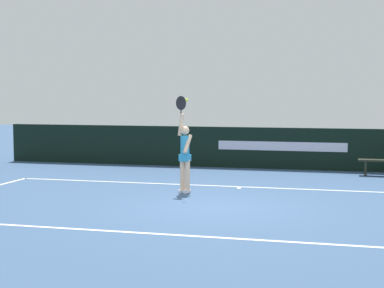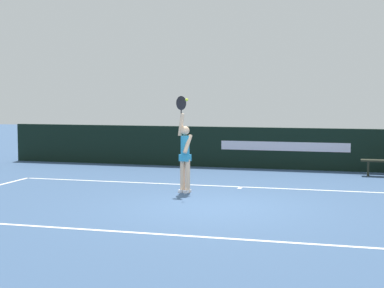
% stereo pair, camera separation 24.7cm
% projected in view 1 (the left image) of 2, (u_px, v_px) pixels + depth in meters
% --- Properties ---
extents(ground_plane, '(60.00, 60.00, 0.00)m').
position_uv_depth(ground_plane, '(216.00, 207.00, 12.99)').
color(ground_plane, '#355177').
extents(court_lines, '(12.39, 5.72, 0.00)m').
position_uv_depth(court_lines, '(217.00, 206.00, 13.10)').
color(court_lines, white).
rests_on(court_lines, ground).
extents(back_wall, '(17.74, 0.19, 1.31)m').
position_uv_depth(back_wall, '(264.00, 148.00, 19.66)').
color(back_wall, black).
rests_on(back_wall, ground).
extents(tennis_player, '(0.42, 0.39, 2.32)m').
position_uv_depth(tennis_player, '(185.00, 153.00, 14.82)').
color(tennis_player, beige).
rests_on(tennis_player, ground).
extents(tennis_ball, '(0.07, 0.07, 0.07)m').
position_uv_depth(tennis_ball, '(187.00, 100.00, 14.43)').
color(tennis_ball, '#C5DE37').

